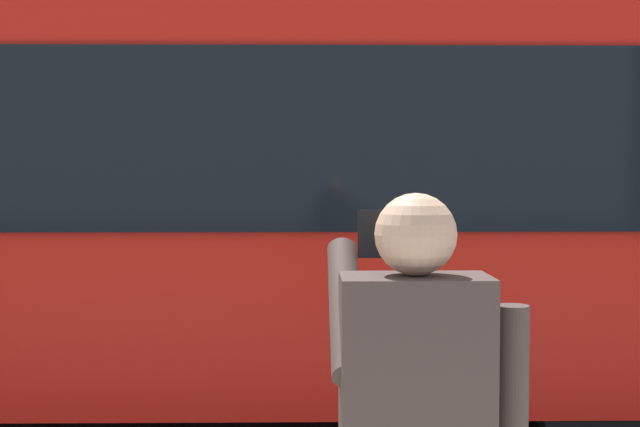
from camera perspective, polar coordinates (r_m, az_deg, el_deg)
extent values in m
plane|color=#232326|center=(6.95, -1.44, -13.21)|extent=(60.00, 60.00, 0.00)
cube|color=#19592D|center=(13.38, 14.06, 7.32)|extent=(4.40, 1.10, 0.24)
cube|color=red|center=(6.56, -10.31, 0.87)|extent=(9.00, 2.50, 2.60)
cube|color=black|center=(5.32, -12.55, 4.75)|extent=(7.60, 0.06, 1.10)
cylinder|color=black|center=(7.93, 13.29, -7.56)|extent=(1.00, 0.28, 1.00)
cylinder|color=black|center=(5.87, 18.68, -11.27)|extent=(1.00, 0.28, 1.00)
cube|color=#473833|center=(2.41, 6.17, -11.85)|extent=(0.40, 0.24, 0.66)
sphere|color=#D8A884|center=(2.34, 6.23, -1.35)|extent=(0.22, 0.22, 0.22)
cylinder|color=#473833|center=(2.46, 12.32, -12.52)|extent=(0.09, 0.09, 0.58)
cylinder|color=#473833|center=(2.51, 1.63, -6.13)|extent=(0.09, 0.48, 0.37)
cube|color=black|center=(2.63, 3.24, -1.33)|extent=(0.07, 0.01, 0.14)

